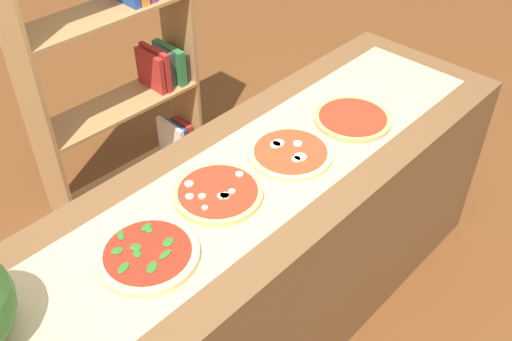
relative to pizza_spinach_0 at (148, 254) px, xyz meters
name	(u,v)px	position (x,y,z in m)	size (l,w,h in m)	color
ground_plane	(256,323)	(0.51, 0.03, -0.90)	(12.00, 12.00, 0.00)	brown
counter	(256,258)	(0.51, 0.03, -0.45)	(2.41, 0.72, 0.88)	brown
parchment_paper	(256,175)	(0.51, 0.03, -0.01)	(2.19, 0.47, 0.00)	tan
pizza_spinach_0	(148,254)	(0.00, 0.00, 0.00)	(0.32, 0.32, 0.03)	#E5C17F
pizza_mushroom_1	(218,193)	(0.34, 0.05, 0.00)	(0.31, 0.31, 0.03)	#DBB26B
pizza_mozzarella_2	(290,153)	(0.68, 0.01, 0.00)	(0.32, 0.32, 0.02)	#E5C17F
pizza_plain_3	(353,119)	(1.02, -0.03, 0.00)	(0.31, 0.31, 0.02)	tan
bookshelf	(129,54)	(0.84, 1.23, -0.11)	(0.90, 0.30, 1.57)	#A87A47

